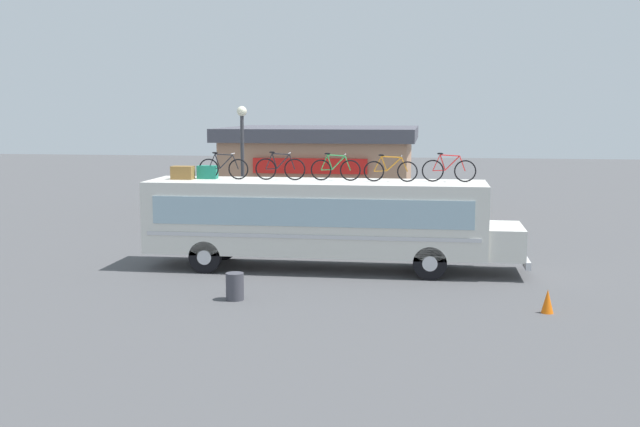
{
  "coord_description": "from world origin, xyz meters",
  "views": [
    {
      "loc": [
        3.76,
        -25.11,
        5.27
      ],
      "look_at": [
        0.15,
        0.0,
        1.85
      ],
      "focal_mm": 43.81,
      "sensor_mm": 36.0,
      "label": 1
    }
  ],
  "objects_px": {
    "luggage_bag_2": "(208,172)",
    "rooftop_bicycle_3": "(336,169)",
    "bus": "(323,218)",
    "rooftop_bicycle_2": "(280,168)",
    "rooftop_bicycle_1": "(223,168)",
    "luggage_bag_1": "(183,173)",
    "trash_bin": "(235,286)",
    "traffic_cone": "(548,301)",
    "rooftop_bicycle_4": "(390,170)",
    "street_lamp": "(242,156)",
    "rooftop_bicycle_5": "(449,170)"
  },
  "relations": [
    {
      "from": "luggage_bag_2",
      "to": "rooftop_bicycle_3",
      "type": "bearing_deg",
      "value": -1.28
    },
    {
      "from": "bus",
      "to": "rooftop_bicycle_2",
      "type": "distance_m",
      "value": 2.18
    },
    {
      "from": "rooftop_bicycle_1",
      "to": "rooftop_bicycle_2",
      "type": "height_order",
      "value": "rooftop_bicycle_2"
    },
    {
      "from": "luggage_bag_1",
      "to": "trash_bin",
      "type": "height_order",
      "value": "luggage_bag_1"
    },
    {
      "from": "rooftop_bicycle_2",
      "to": "traffic_cone",
      "type": "bearing_deg",
      "value": -31.65
    },
    {
      "from": "rooftop_bicycle_2",
      "to": "rooftop_bicycle_4",
      "type": "distance_m",
      "value": 3.65
    },
    {
      "from": "rooftop_bicycle_2",
      "to": "trash_bin",
      "type": "distance_m",
      "value": 5.57
    },
    {
      "from": "rooftop_bicycle_2",
      "to": "street_lamp",
      "type": "relative_size",
      "value": 0.32
    },
    {
      "from": "bus",
      "to": "trash_bin",
      "type": "bearing_deg",
      "value": -112.05
    },
    {
      "from": "rooftop_bicycle_3",
      "to": "rooftop_bicycle_5",
      "type": "relative_size",
      "value": 0.95
    },
    {
      "from": "bus",
      "to": "luggage_bag_1",
      "type": "height_order",
      "value": "luggage_bag_1"
    },
    {
      "from": "rooftop_bicycle_1",
      "to": "rooftop_bicycle_2",
      "type": "distance_m",
      "value": 1.94
    },
    {
      "from": "rooftop_bicycle_2",
      "to": "luggage_bag_1",
      "type": "bearing_deg",
      "value": -176.84
    },
    {
      "from": "rooftop_bicycle_3",
      "to": "rooftop_bicycle_1",
      "type": "bearing_deg",
      "value": -179.54
    },
    {
      "from": "luggage_bag_2",
      "to": "rooftop_bicycle_2",
      "type": "xyz_separation_m",
      "value": [
        2.53,
        -0.14,
        0.17
      ]
    },
    {
      "from": "luggage_bag_1",
      "to": "rooftop_bicycle_5",
      "type": "distance_m",
      "value": 8.81
    },
    {
      "from": "bus",
      "to": "luggage_bag_1",
      "type": "xyz_separation_m",
      "value": [
        -4.74,
        0.02,
        1.44
      ]
    },
    {
      "from": "bus",
      "to": "rooftop_bicycle_3",
      "type": "relative_size",
      "value": 7.43
    },
    {
      "from": "luggage_bag_1",
      "to": "rooftop_bicycle_1",
      "type": "bearing_deg",
      "value": 8.18
    },
    {
      "from": "rooftop_bicycle_1",
      "to": "street_lamp",
      "type": "height_order",
      "value": "street_lamp"
    },
    {
      "from": "rooftop_bicycle_4",
      "to": "trash_bin",
      "type": "bearing_deg",
      "value": -130.91
    },
    {
      "from": "rooftop_bicycle_1",
      "to": "luggage_bag_2",
      "type": "bearing_deg",
      "value": 167.77
    },
    {
      "from": "luggage_bag_2",
      "to": "rooftop_bicycle_1",
      "type": "relative_size",
      "value": 0.38
    },
    {
      "from": "luggage_bag_1",
      "to": "rooftop_bicycle_1",
      "type": "height_order",
      "value": "rooftop_bicycle_1"
    },
    {
      "from": "rooftop_bicycle_4",
      "to": "rooftop_bicycle_5",
      "type": "bearing_deg",
      "value": 6.22
    },
    {
      "from": "luggage_bag_1",
      "to": "street_lamp",
      "type": "distance_m",
      "value": 4.21
    },
    {
      "from": "bus",
      "to": "rooftop_bicycle_3",
      "type": "height_order",
      "value": "rooftop_bicycle_3"
    },
    {
      "from": "traffic_cone",
      "to": "rooftop_bicycle_2",
      "type": "bearing_deg",
      "value": 148.35
    },
    {
      "from": "bus",
      "to": "traffic_cone",
      "type": "relative_size",
      "value": 19.71
    },
    {
      "from": "bus",
      "to": "rooftop_bicycle_2",
      "type": "relative_size",
      "value": 7.3
    },
    {
      "from": "rooftop_bicycle_4",
      "to": "trash_bin",
      "type": "xyz_separation_m",
      "value": [
        -4.02,
        -4.64,
        -2.91
      ]
    },
    {
      "from": "rooftop_bicycle_2",
      "to": "luggage_bag_2",
      "type": "bearing_deg",
      "value": 176.83
    },
    {
      "from": "rooftop_bicycle_2",
      "to": "traffic_cone",
      "type": "height_order",
      "value": "rooftop_bicycle_2"
    },
    {
      "from": "trash_bin",
      "to": "traffic_cone",
      "type": "xyz_separation_m",
      "value": [
        8.39,
        -0.22,
        -0.07
      ]
    },
    {
      "from": "luggage_bag_2",
      "to": "rooftop_bicycle_5",
      "type": "distance_m",
      "value": 8.04
    },
    {
      "from": "bus",
      "to": "rooftop_bicycle_5",
      "type": "xyz_separation_m",
      "value": [
        4.06,
        0.34,
        1.61
      ]
    },
    {
      "from": "bus",
      "to": "rooftop_bicycle_4",
      "type": "relative_size",
      "value": 7.06
    },
    {
      "from": "rooftop_bicycle_1",
      "to": "rooftop_bicycle_2",
      "type": "bearing_deg",
      "value": -0.37
    },
    {
      "from": "rooftop_bicycle_5",
      "to": "rooftop_bicycle_4",
      "type": "bearing_deg",
      "value": -173.78
    },
    {
      "from": "rooftop_bicycle_4",
      "to": "trash_bin",
      "type": "relative_size",
      "value": 2.31
    },
    {
      "from": "rooftop_bicycle_3",
      "to": "traffic_cone",
      "type": "bearing_deg",
      "value": -38.91
    },
    {
      "from": "bus",
      "to": "street_lamp",
      "type": "bearing_deg",
      "value": 132.07
    },
    {
      "from": "luggage_bag_1",
      "to": "rooftop_bicycle_5",
      "type": "height_order",
      "value": "rooftop_bicycle_5"
    },
    {
      "from": "bus",
      "to": "street_lamp",
      "type": "distance_m",
      "value": 5.78
    },
    {
      "from": "trash_bin",
      "to": "street_lamp",
      "type": "relative_size",
      "value": 0.14
    },
    {
      "from": "luggage_bag_1",
      "to": "rooftop_bicycle_2",
      "type": "bearing_deg",
      "value": 3.16
    },
    {
      "from": "rooftop_bicycle_1",
      "to": "rooftop_bicycle_3",
      "type": "xyz_separation_m",
      "value": [
        3.78,
        0.03,
        0.0
      ]
    },
    {
      "from": "luggage_bag_2",
      "to": "traffic_cone",
      "type": "bearing_deg",
      "value": -25.73
    },
    {
      "from": "rooftop_bicycle_3",
      "to": "street_lamp",
      "type": "relative_size",
      "value": 0.31
    },
    {
      "from": "luggage_bag_2",
      "to": "rooftop_bicycle_5",
      "type": "relative_size",
      "value": 0.37
    }
  ]
}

